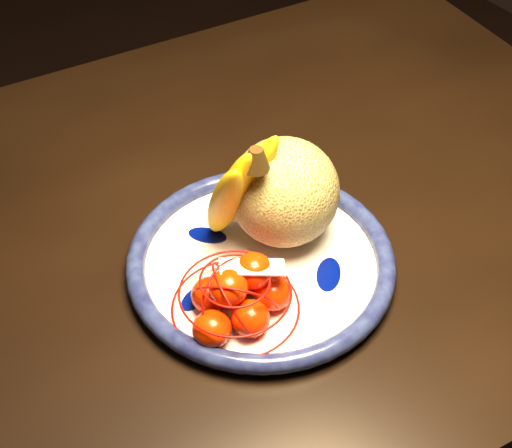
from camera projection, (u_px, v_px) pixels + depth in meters
dining_table at (156, 284)px, 1.03m from camera, size 1.51×1.02×0.71m
fruit_bowl at (261, 263)px, 0.94m from camera, size 0.32×0.32×0.03m
cantaloupe at (284, 192)px, 0.93m from camera, size 0.13×0.13×0.13m
banana_bunch at (234, 187)px, 0.90m from camera, size 0.11×0.11×0.18m
mandarin_bag at (238, 296)px, 0.86m from camera, size 0.16×0.16×0.09m
price_tag at (252, 267)px, 0.85m from camera, size 0.08×0.06×0.01m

